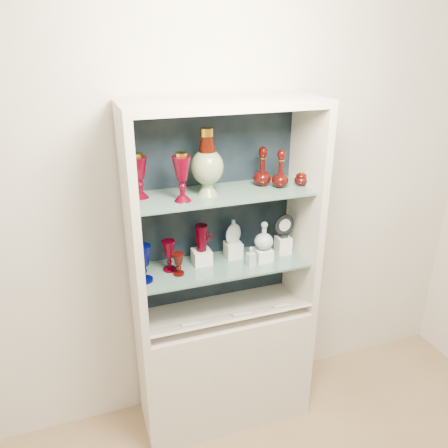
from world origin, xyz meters
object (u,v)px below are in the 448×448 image
object	(u,v)px
ruby_decanter_a	(281,166)
clear_square_bottle	(251,257)
ruby_goblet_tall	(169,256)
flat_flask	(233,231)
enamel_urn	(207,162)
ruby_pitcher	(201,238)
clear_round_decanter	(264,236)
cameo_medallion	(284,226)
pedestal_lamp_left	(139,176)
ruby_goblet_small	(178,264)
ruby_decanter_b	(263,165)
pedestal_lamp_right	(182,177)
cobalt_goblet	(144,264)
lidded_bowl	(301,178)

from	to	relation	value
ruby_decanter_a	clear_square_bottle	distance (m)	0.51
ruby_goblet_tall	flat_flask	xyz separation A→B (m)	(0.38, 0.04, 0.07)
enamel_urn	ruby_pitcher	bearing A→B (deg)	112.10
clear_round_decanter	cameo_medallion	bearing A→B (deg)	18.56
ruby_decanter_a	pedestal_lamp_left	bearing A→B (deg)	174.11
ruby_pitcher	clear_round_decanter	world-z (taller)	ruby_pitcher
flat_flask	cameo_medallion	xyz separation A→B (m)	(0.29, -0.05, 0.01)
enamel_urn	ruby_goblet_small	size ratio (longest dim) A/B	2.76
ruby_decanter_b	pedestal_lamp_right	bearing A→B (deg)	-168.12
enamel_urn	cameo_medallion	world-z (taller)	enamel_urn
ruby_decanter_a	clear_square_bottle	bearing A→B (deg)	-163.28
ruby_decanter_a	ruby_goblet_small	world-z (taller)	ruby_decanter_a
pedestal_lamp_left	enamel_urn	distance (m)	0.34
pedestal_lamp_left	ruby_decanter_b	xyz separation A→B (m)	(0.65, -0.02, 0.00)
ruby_decanter_a	ruby_decanter_b	xyz separation A→B (m)	(-0.08, 0.06, -0.00)
clear_round_decanter	cobalt_goblet	bearing A→B (deg)	-178.98
clear_square_bottle	clear_round_decanter	size ratio (longest dim) A/B	0.74
pedestal_lamp_left	clear_square_bottle	world-z (taller)	pedestal_lamp_left
lidded_bowl	ruby_pitcher	xyz separation A→B (m)	(-0.55, 0.08, -0.31)
ruby_pitcher	clear_square_bottle	distance (m)	0.29
pedestal_lamp_left	ruby_pitcher	bearing A→B (deg)	-1.21
pedestal_lamp_right	pedestal_lamp_left	bearing A→B (deg)	148.42
ruby_decanter_a	lidded_bowl	bearing A→B (deg)	-3.05
ruby_pitcher	cameo_medallion	bearing A→B (deg)	19.92
cameo_medallion	ruby_decanter_b	bearing A→B (deg)	167.13
enamel_urn	lidded_bowl	size ratio (longest dim) A/B	4.04
lidded_bowl	clear_square_bottle	bearing A→B (deg)	-171.06
clear_square_bottle	ruby_decanter_a	bearing A→B (deg)	16.72
enamel_urn	flat_flask	size ratio (longest dim) A/B	2.38
pedestal_lamp_left	ruby_decanter_a	world-z (taller)	ruby_decanter_a
pedestal_lamp_left	clear_square_bottle	bearing A→B (deg)	-13.22
ruby_goblet_small	ruby_decanter_a	bearing A→B (deg)	1.57
clear_square_bottle	cameo_medallion	bearing A→B (deg)	20.94
ruby_decanter_b	ruby_goblet_small	distance (m)	0.69
clear_round_decanter	ruby_pitcher	bearing A→B (deg)	166.56
lidded_bowl	ruby_goblet_small	world-z (taller)	lidded_bowl
ruby_decanter_a	flat_flask	distance (m)	0.45
ruby_goblet_small	ruby_pitcher	bearing A→B (deg)	29.15
cameo_medallion	clear_round_decanter	bearing A→B (deg)	-165.60
ruby_decanter_a	lidded_bowl	size ratio (longest dim) A/B	2.75
lidded_bowl	ruby_decanter_b	bearing A→B (deg)	162.05
enamel_urn	ruby_decanter_b	distance (m)	0.33
lidded_bowl	ruby_goblet_tall	bearing A→B (deg)	175.81
enamel_urn	pedestal_lamp_right	bearing A→B (deg)	-160.48
pedestal_lamp_left	clear_round_decanter	bearing A→B (deg)	-7.70
clear_square_bottle	ruby_goblet_tall	bearing A→B (deg)	166.79
ruby_decanter_b	cobalt_goblet	distance (m)	0.81
pedestal_lamp_right	lidded_bowl	size ratio (longest dim) A/B	2.87
ruby_goblet_tall	clear_square_bottle	world-z (taller)	ruby_goblet_tall
enamel_urn	ruby_decanter_b	bearing A→B (deg)	8.31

